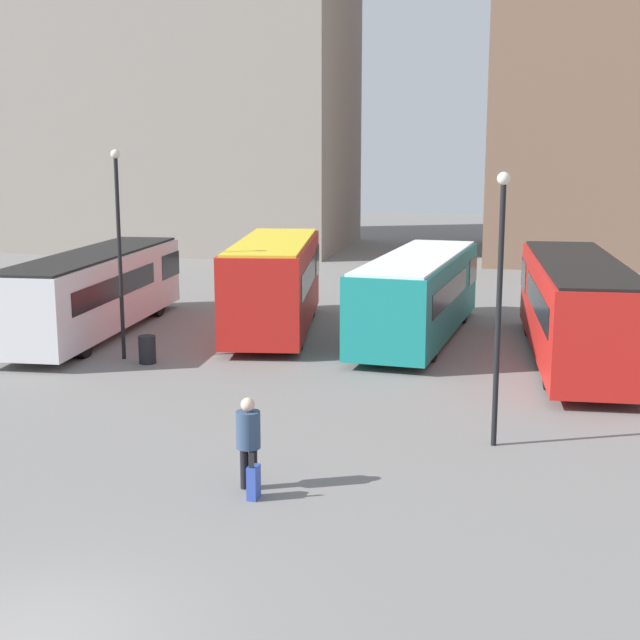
{
  "coord_description": "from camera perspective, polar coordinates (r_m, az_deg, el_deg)",
  "views": [
    {
      "loc": [
        6.1,
        -9.58,
        6.46
      ],
      "look_at": [
        1.26,
        12.73,
        2.02
      ],
      "focal_mm": 50.0,
      "sensor_mm": 36.0,
      "label": 1
    }
  ],
  "objects": [
    {
      "name": "bus_0",
      "position": [
        32.16,
        -14.15,
        1.92
      ],
      "size": [
        3.18,
        11.54,
        2.85
      ],
      "rotation": [
        0.0,
        0.0,
        1.63
      ],
      "color": "silver",
      "rests_on": "ground_plane"
    },
    {
      "name": "bus_1",
      "position": [
        31.53,
        -2.95,
        2.43
      ],
      "size": [
        3.95,
        9.49,
        3.26
      ],
      "rotation": [
        0.0,
        0.0,
        1.72
      ],
      "color": "red",
      "rests_on": "ground_plane"
    },
    {
      "name": "bus_2",
      "position": [
        30.59,
        6.32,
        1.73
      ],
      "size": [
        3.49,
        10.62,
        2.86
      ],
      "rotation": [
        0.0,
        0.0,
        1.48
      ],
      "color": "#19847F",
      "rests_on": "ground_plane"
    },
    {
      "name": "bus_3",
      "position": [
        28.3,
        16.11,
        0.87
      ],
      "size": [
        3.27,
        11.51,
        3.1
      ],
      "rotation": [
        0.0,
        0.0,
        1.63
      ],
      "color": "red",
      "rests_on": "ground_plane"
    },
    {
      "name": "traveler",
      "position": [
        17.12,
        -4.61,
        -7.35
      ],
      "size": [
        0.49,
        0.49,
        1.81
      ],
      "rotation": [
        0.0,
        0.0,
        1.53
      ],
      "color": "black",
      "rests_on": "ground_plane"
    },
    {
      "name": "suitcase",
      "position": [
        16.89,
        -4.27,
        -10.3
      ],
      "size": [
        0.2,
        0.33,
        0.93
      ],
      "rotation": [
        0.0,
        0.0,
        1.53
      ],
      "color": "#334CB2",
      "rests_on": "ground_plane"
    },
    {
      "name": "lamp_post_0",
      "position": [
        19.35,
        11.42,
        1.95
      ],
      "size": [
        0.28,
        0.28,
        5.95
      ],
      "color": "black",
      "rests_on": "ground_plane"
    },
    {
      "name": "lamp_post_1",
      "position": [
        27.71,
        -12.74,
        5.05
      ],
      "size": [
        0.28,
        0.28,
        6.39
      ],
      "color": "black",
      "rests_on": "ground_plane"
    },
    {
      "name": "trash_bin",
      "position": [
        27.5,
        -11.0,
        -1.87
      ],
      "size": [
        0.52,
        0.52,
        0.85
      ],
      "color": "black",
      "rests_on": "ground_plane"
    }
  ]
}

